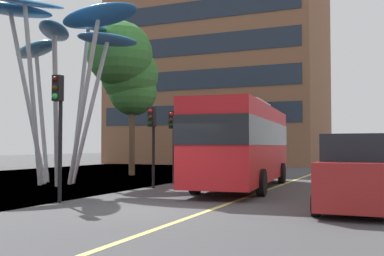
% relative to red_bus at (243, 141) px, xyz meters
% --- Properties ---
extents(ground, '(120.00, 240.00, 0.10)m').
position_rel_red_bus_xyz_m(ground, '(-1.39, -7.23, -2.01)').
color(ground, '#424244').
extents(red_bus, '(3.43, 10.43, 3.60)m').
position_rel_red_bus_xyz_m(red_bus, '(0.00, 0.00, 0.00)').
color(red_bus, red).
rests_on(red_bus, ground).
extents(leaf_sculpture, '(9.03, 8.97, 8.71)m').
position_rel_red_bus_xyz_m(leaf_sculpture, '(-8.78, -0.96, 5.01)').
color(leaf_sculpture, '#9EA0A5').
rests_on(leaf_sculpture, ground).
extents(traffic_light_kerb_near, '(0.28, 0.42, 3.94)m').
position_rel_red_bus_xyz_m(traffic_light_kerb_near, '(-3.78, -7.03, 0.88)').
color(traffic_light_kerb_near, black).
rests_on(traffic_light_kerb_near, ground).
extents(traffic_light_kerb_far, '(0.28, 0.42, 3.36)m').
position_rel_red_bus_xyz_m(traffic_light_kerb_far, '(-3.52, -1.37, 0.48)').
color(traffic_light_kerb_far, black).
rests_on(traffic_light_kerb_far, ground).
extents(traffic_light_island_mid, '(0.28, 0.42, 3.35)m').
position_rel_red_bus_xyz_m(traffic_light_island_mid, '(-3.56, 0.68, 0.47)').
color(traffic_light_island_mid, black).
rests_on(traffic_light_island_mid, ground).
extents(traffic_light_opposite, '(0.28, 0.42, 3.62)m').
position_rel_red_bus_xyz_m(traffic_light_opposite, '(-3.89, 3.80, 0.66)').
color(traffic_light_opposite, black).
rests_on(traffic_light_opposite, ground).
extents(car_parked_near, '(2.02, 3.89, 2.07)m').
position_rel_red_bus_xyz_m(car_parked_near, '(4.84, -5.49, -0.99)').
color(car_parked_near, maroon).
rests_on(car_parked_near, ground).
extents(car_parked_mid, '(1.95, 4.07, 2.07)m').
position_rel_red_bus_xyz_m(car_parked_mid, '(4.76, 0.08, -1.00)').
color(car_parked_mid, gold).
rests_on(car_parked_mid, ground).
extents(car_parked_far, '(1.97, 4.21, 2.23)m').
position_rel_red_bus_xyz_m(car_parked_far, '(4.66, 7.37, -0.92)').
color(car_parked_far, maroon).
rests_on(car_parked_far, ground).
extents(tree_pavement_near, '(3.87, 4.65, 9.10)m').
position_rel_red_bus_xyz_m(tree_pavement_near, '(-8.87, 5.32, 4.36)').
color(tree_pavement_near, brown).
rests_on(tree_pavement_near, ground).
extents(backdrop_building, '(20.39, 14.82, 25.46)m').
position_rel_red_bus_xyz_m(backdrop_building, '(-10.67, 27.71, 10.77)').
color(backdrop_building, brown).
rests_on(backdrop_building, ground).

